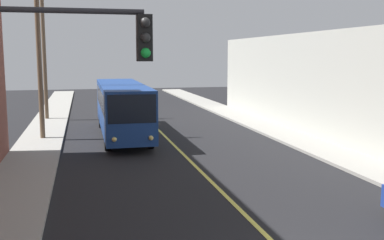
{
  "coord_description": "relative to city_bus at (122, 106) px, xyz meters",
  "views": [
    {
      "loc": [
        -4.78,
        -8.15,
        4.94
      ],
      "look_at": [
        0.0,
        11.89,
        2.0
      ],
      "focal_mm": 42.78,
      "sensor_mm": 36.0,
      "label": 1
    }
  ],
  "objects": [
    {
      "name": "utility_pole_mid",
      "position": [
        -4.64,
        -0.41,
        4.5
      ],
      "size": [
        2.4,
        0.28,
        11.28
      ],
      "color": "brown",
      "rests_on": "sidewalk_left"
    },
    {
      "name": "sidewalk_left",
      "position": [
        -4.73,
        -9.8,
        -1.74
      ],
      "size": [
        2.5,
        90.0,
        0.15
      ],
      "primitive_type": "cube",
      "color": "gray",
      "rests_on": "ground"
    },
    {
      "name": "sidewalk_right",
      "position": [
        9.77,
        -9.8,
        -1.74
      ],
      "size": [
        2.5,
        90.0,
        0.15
      ],
      "primitive_type": "cube",
      "color": "gray",
      "rests_on": "ground"
    },
    {
      "name": "lane_stripe_center",
      "position": [
        2.52,
        -4.8,
        -1.81
      ],
      "size": [
        0.16,
        60.0,
        0.01
      ],
      "primitive_type": "cube",
      "color": "#D8CC4C",
      "rests_on": "ground"
    },
    {
      "name": "building_right_warehouse",
      "position": [
        17.01,
        -0.62,
        1.33
      ],
      "size": [
        12.0,
        27.82,
        6.3
      ],
      "color": "#B2B2A8",
      "rests_on": "ground"
    },
    {
      "name": "city_bus",
      "position": [
        0.0,
        0.0,
        0.0
      ],
      "size": [
        2.58,
        12.16,
        3.2
      ],
      "color": "navy",
      "rests_on": "ground"
    },
    {
      "name": "utility_pole_far",
      "position": [
        -5.01,
        8.1,
        4.71
      ],
      "size": [
        2.4,
        0.28,
        11.69
      ],
      "color": "brown",
      "rests_on": "sidewalk_left"
    },
    {
      "name": "traffic_signal_left_corner",
      "position": [
        -2.89,
        -17.92,
        2.49
      ],
      "size": [
        3.75,
        0.48,
        6.0
      ],
      "color": "#2D2D33",
      "rests_on": "sidewalk_left"
    }
  ]
}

